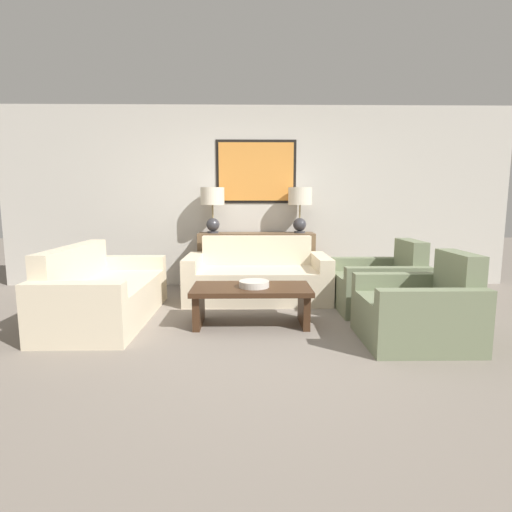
{
  "coord_description": "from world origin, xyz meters",
  "views": [
    {
      "loc": [
        -0.09,
        -3.55,
        1.29
      ],
      "look_at": [
        -0.02,
        0.99,
        0.65
      ],
      "focal_mm": 28.0,
      "sensor_mm": 36.0,
      "label": 1
    }
  ],
  "objects_px": {
    "armchair_near_back_wall": "(380,287)",
    "armchair_near_camera": "(419,312)",
    "couch_by_back_wall": "(257,278)",
    "coffee_table": "(251,297)",
    "table_lamp_left": "(213,202)",
    "couch_by_side": "(104,295)",
    "decorative_bowl": "(254,284)",
    "console_table": "(256,261)",
    "table_lamp_right": "(300,202)"
  },
  "relations": [
    {
      "from": "armchair_near_camera",
      "to": "coffee_table",
      "type": "bearing_deg",
      "value": 160.47
    },
    {
      "from": "table_lamp_left",
      "to": "armchair_near_back_wall",
      "type": "height_order",
      "value": "table_lamp_left"
    },
    {
      "from": "console_table",
      "to": "decorative_bowl",
      "type": "xyz_separation_m",
      "value": [
        -0.05,
        -1.77,
        0.03
      ]
    },
    {
      "from": "coffee_table",
      "to": "console_table",
      "type": "bearing_deg",
      "value": 87.38
    },
    {
      "from": "couch_by_back_wall",
      "to": "armchair_near_camera",
      "type": "height_order",
      "value": "armchair_near_camera"
    },
    {
      "from": "table_lamp_right",
      "to": "couch_by_back_wall",
      "type": "xyz_separation_m",
      "value": [
        -0.63,
        -0.67,
        -0.98
      ]
    },
    {
      "from": "table_lamp_right",
      "to": "armchair_near_back_wall",
      "type": "distance_m",
      "value": 1.75
    },
    {
      "from": "table_lamp_left",
      "to": "couch_by_side",
      "type": "bearing_deg",
      "value": -124.15
    },
    {
      "from": "table_lamp_right",
      "to": "decorative_bowl",
      "type": "height_order",
      "value": "table_lamp_right"
    },
    {
      "from": "couch_by_side",
      "to": "armchair_near_camera",
      "type": "xyz_separation_m",
      "value": [
        3.11,
        -0.75,
        0.0
      ]
    },
    {
      "from": "coffee_table",
      "to": "couch_by_back_wall",
      "type": "bearing_deg",
      "value": 85.77
    },
    {
      "from": "table_lamp_left",
      "to": "decorative_bowl",
      "type": "xyz_separation_m",
      "value": [
        0.58,
        -1.77,
        -0.82
      ]
    },
    {
      "from": "decorative_bowl",
      "to": "couch_by_side",
      "type": "bearing_deg",
      "value": 172.09
    },
    {
      "from": "armchair_near_back_wall",
      "to": "armchair_near_camera",
      "type": "distance_m",
      "value": 1.08
    },
    {
      "from": "table_lamp_left",
      "to": "decorative_bowl",
      "type": "bearing_deg",
      "value": -71.97
    },
    {
      "from": "table_lamp_left",
      "to": "table_lamp_right",
      "type": "distance_m",
      "value": 1.25
    },
    {
      "from": "console_table",
      "to": "decorative_bowl",
      "type": "height_order",
      "value": "console_table"
    },
    {
      "from": "table_lamp_right",
      "to": "table_lamp_left",
      "type": "bearing_deg",
      "value": 180.0
    },
    {
      "from": "couch_by_side",
      "to": "decorative_bowl",
      "type": "distance_m",
      "value": 1.64
    },
    {
      "from": "armchair_near_camera",
      "to": "console_table",
      "type": "bearing_deg",
      "value": 122.12
    },
    {
      "from": "coffee_table",
      "to": "decorative_bowl",
      "type": "distance_m",
      "value": 0.14
    },
    {
      "from": "console_table",
      "to": "table_lamp_left",
      "type": "bearing_deg",
      "value": 180.0
    },
    {
      "from": "couch_by_side",
      "to": "couch_by_back_wall",
      "type": "bearing_deg",
      "value": 27.56
    },
    {
      "from": "decorative_bowl",
      "to": "armchair_near_back_wall",
      "type": "distance_m",
      "value": 1.6
    },
    {
      "from": "console_table",
      "to": "coffee_table",
      "type": "xyz_separation_m",
      "value": [
        -0.08,
        -1.75,
        -0.11
      ]
    },
    {
      "from": "table_lamp_right",
      "to": "armchair_near_camera",
      "type": "height_order",
      "value": "table_lamp_right"
    },
    {
      "from": "decorative_bowl",
      "to": "armchair_near_camera",
      "type": "distance_m",
      "value": 1.59
    },
    {
      "from": "table_lamp_left",
      "to": "couch_by_back_wall",
      "type": "height_order",
      "value": "table_lamp_left"
    },
    {
      "from": "armchair_near_back_wall",
      "to": "decorative_bowl",
      "type": "bearing_deg",
      "value": -159.57
    },
    {
      "from": "table_lamp_right",
      "to": "armchair_near_back_wall",
      "type": "bearing_deg",
      "value": -56.29
    },
    {
      "from": "coffee_table",
      "to": "armchair_near_back_wall",
      "type": "bearing_deg",
      "value": 19.53
    },
    {
      "from": "couch_by_back_wall",
      "to": "coffee_table",
      "type": "relative_size",
      "value": 1.5
    },
    {
      "from": "console_table",
      "to": "couch_by_side",
      "type": "height_order",
      "value": "console_table"
    },
    {
      "from": "couch_by_back_wall",
      "to": "coffee_table",
      "type": "bearing_deg",
      "value": -94.23
    },
    {
      "from": "table_lamp_right",
      "to": "armchair_near_back_wall",
      "type": "xyz_separation_m",
      "value": [
        0.81,
        -1.21,
        -0.97
      ]
    },
    {
      "from": "couch_by_side",
      "to": "armchair_near_back_wall",
      "type": "relative_size",
      "value": 1.95
    },
    {
      "from": "table_lamp_left",
      "to": "armchair_near_back_wall",
      "type": "relative_size",
      "value": 0.69
    },
    {
      "from": "couch_by_side",
      "to": "table_lamp_left",
      "type": "bearing_deg",
      "value": 55.85
    },
    {
      "from": "console_table",
      "to": "armchair_near_back_wall",
      "type": "xyz_separation_m",
      "value": [
        1.44,
        -1.21,
        -0.13
      ]
    },
    {
      "from": "console_table",
      "to": "table_lamp_right",
      "type": "bearing_deg",
      "value": 0.0
    },
    {
      "from": "console_table",
      "to": "couch_by_side",
      "type": "xyz_separation_m",
      "value": [
        -1.67,
        -1.54,
        -0.13
      ]
    },
    {
      "from": "table_lamp_left",
      "to": "decorative_bowl",
      "type": "relative_size",
      "value": 2.1
    },
    {
      "from": "couch_by_back_wall",
      "to": "couch_by_side",
      "type": "xyz_separation_m",
      "value": [
        -1.67,
        -0.87,
        0.0
      ]
    },
    {
      "from": "couch_by_back_wall",
      "to": "coffee_table",
      "type": "distance_m",
      "value": 1.09
    },
    {
      "from": "armchair_near_camera",
      "to": "decorative_bowl",
      "type": "bearing_deg",
      "value": 160.71
    },
    {
      "from": "armchair_near_camera",
      "to": "armchair_near_back_wall",
      "type": "bearing_deg",
      "value": 90.0
    },
    {
      "from": "console_table",
      "to": "armchair_near_back_wall",
      "type": "distance_m",
      "value": 1.88
    },
    {
      "from": "armchair_near_back_wall",
      "to": "table_lamp_right",
      "type": "bearing_deg",
      "value": 123.71
    },
    {
      "from": "couch_by_back_wall",
      "to": "armchair_near_back_wall",
      "type": "bearing_deg",
      "value": -20.74
    },
    {
      "from": "table_lamp_left",
      "to": "couch_by_side",
      "type": "xyz_separation_m",
      "value": [
        -1.05,
        -1.54,
        -0.98
      ]
    }
  ]
}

